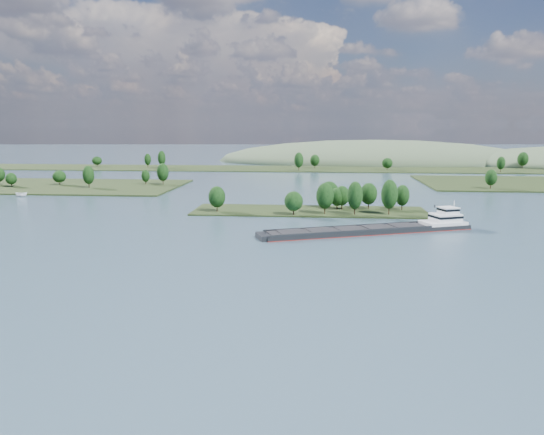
# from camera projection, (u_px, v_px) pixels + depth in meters

# --- Properties ---
(ground) EXTENTS (1800.00, 1800.00, 0.00)m
(ground) POSITION_uv_depth(u_px,v_px,m) (306.00, 242.00, 170.15)
(ground) COLOR #364E5D
(ground) RESTS_ON ground
(tree_island) EXTENTS (100.00, 31.06, 15.68)m
(tree_island) POSITION_uv_depth(u_px,v_px,m) (324.00, 202.00, 226.75)
(tree_island) COLOR black
(tree_island) RESTS_ON ground
(back_shoreline) EXTENTS (900.00, 60.00, 15.95)m
(back_shoreline) POSITION_uv_depth(u_px,v_px,m) (324.00, 169.00, 443.74)
(back_shoreline) COLOR black
(back_shoreline) RESTS_ON ground
(hill_west) EXTENTS (320.00, 160.00, 44.00)m
(hill_west) POSITION_uv_depth(u_px,v_px,m) (375.00, 162.00, 537.61)
(hill_west) COLOR #405238
(hill_west) RESTS_ON ground
(cargo_barge) EXTENTS (75.93, 36.74, 10.54)m
(cargo_barge) POSITION_uv_depth(u_px,v_px,m) (381.00, 228.00, 185.45)
(cargo_barge) COLOR black
(cargo_barge) RESTS_ON ground
(motorboat) EXTENTS (6.31, 2.39, 2.43)m
(motorboat) POSITION_uv_depth(u_px,v_px,m) (21.00, 194.00, 276.16)
(motorboat) COLOR white
(motorboat) RESTS_ON ground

